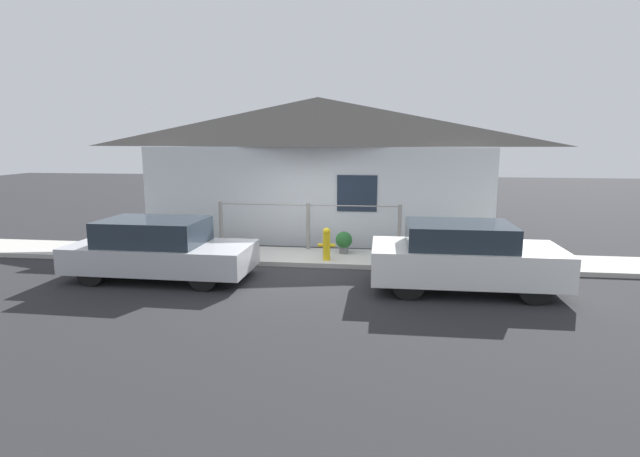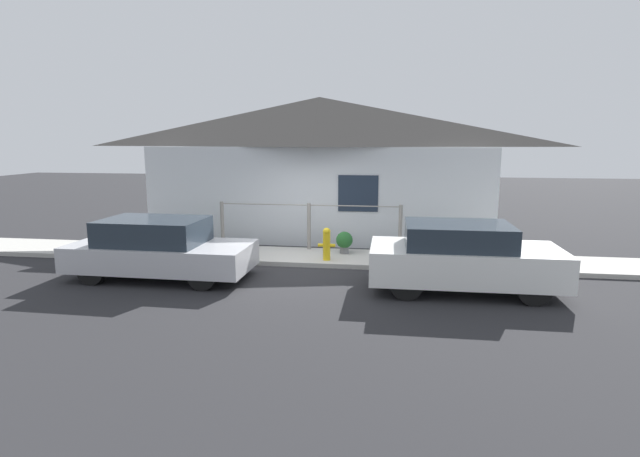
# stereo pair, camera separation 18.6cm
# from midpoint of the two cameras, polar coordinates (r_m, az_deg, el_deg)

# --- Properties ---
(ground_plane) EXTENTS (60.00, 60.00, 0.00)m
(ground_plane) POSITION_cam_midpoint_polar(r_m,az_deg,el_deg) (11.93, -2.05, -4.45)
(ground_plane) COLOR #262628
(sidewalk) EXTENTS (24.00, 1.69, 0.11)m
(sidewalk) POSITION_cam_midpoint_polar(r_m,az_deg,el_deg) (12.72, -1.37, -3.26)
(sidewalk) COLOR #B2AFA8
(sidewalk) RESTS_ON ground_plane
(house) EXTENTS (10.33, 2.23, 4.22)m
(house) POSITION_cam_midpoint_polar(r_m,az_deg,el_deg) (14.83, 0.25, 11.33)
(house) COLOR silver
(house) RESTS_ON ground_plane
(fence) EXTENTS (4.90, 0.10, 1.23)m
(fence) POSITION_cam_midpoint_polar(r_m,az_deg,el_deg) (13.24, -0.87, 0.52)
(fence) COLOR gray
(fence) RESTS_ON sidewalk
(car_left) EXTENTS (3.95, 1.73, 1.31)m
(car_left) POSITION_cam_midpoint_polar(r_m,az_deg,el_deg) (11.42, -17.45, -2.22)
(car_left) COLOR #B7B7BC
(car_left) RESTS_ON ground_plane
(car_right) EXTENTS (3.74, 1.76, 1.37)m
(car_right) POSITION_cam_midpoint_polar(r_m,az_deg,el_deg) (10.39, 16.49, -3.15)
(car_right) COLOR white
(car_right) RESTS_ON ground_plane
(fire_hydrant) EXTENTS (0.42, 0.19, 0.80)m
(fire_hydrant) POSITION_cam_midpoint_polar(r_m,az_deg,el_deg) (12.07, 1.20, -1.69)
(fire_hydrant) COLOR yellow
(fire_hydrant) RESTS_ON sidewalk
(potted_plant_near_hydrant) EXTENTS (0.43, 0.43, 0.56)m
(potted_plant_near_hydrant) POSITION_cam_midpoint_polar(r_m,az_deg,el_deg) (12.82, 3.22, -1.44)
(potted_plant_near_hydrant) COLOR slate
(potted_plant_near_hydrant) RESTS_ON sidewalk
(potted_plant_by_fence) EXTENTS (0.45, 0.45, 0.59)m
(potted_plant_by_fence) POSITION_cam_midpoint_polar(r_m,az_deg,el_deg) (13.99, -13.63, -0.69)
(potted_plant_by_fence) COLOR brown
(potted_plant_by_fence) RESTS_ON sidewalk
(potted_plant_corner) EXTENTS (0.48, 0.48, 0.58)m
(potted_plant_corner) POSITION_cam_midpoint_polar(r_m,az_deg,el_deg) (12.85, 15.62, -1.79)
(potted_plant_corner) COLOR slate
(potted_plant_corner) RESTS_ON sidewalk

